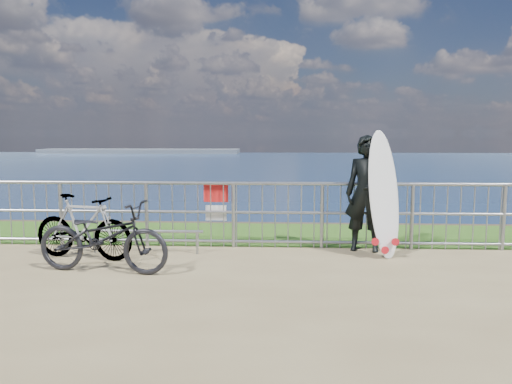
# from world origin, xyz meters

# --- Properties ---
(grass_strip) EXTENTS (120.00, 120.00, 0.00)m
(grass_strip) POSITION_xyz_m (0.00, 2.70, 0.01)
(grass_strip) COLOR #295417
(grass_strip) RESTS_ON ground
(seascape) EXTENTS (260.00, 260.00, 5.00)m
(seascape) POSITION_xyz_m (-43.75, 147.49, -4.03)
(seascape) COLOR brown
(seascape) RESTS_ON ground
(railing) EXTENTS (10.06, 0.10, 1.13)m
(railing) POSITION_xyz_m (0.01, 1.60, 0.58)
(railing) COLOR gray
(railing) RESTS_ON ground
(surfer) EXTENTS (0.78, 0.60, 1.91)m
(surfer) POSITION_xyz_m (1.71, 1.45, 0.96)
(surfer) COLOR black
(surfer) RESTS_ON ground
(surfboard) EXTENTS (0.66, 0.63, 2.01)m
(surfboard) POSITION_xyz_m (1.91, 1.06, 0.92)
(surfboard) COLOR silver
(surfboard) RESTS_ON ground
(bicycle_near) EXTENTS (1.98, 0.91, 1.00)m
(bicycle_near) POSITION_xyz_m (-2.17, -0.05, 0.50)
(bicycle_near) COLOR black
(bicycle_near) RESTS_ON ground
(bicycle_far) EXTENTS (1.75, 0.84, 1.01)m
(bicycle_far) POSITION_xyz_m (-2.74, 0.66, 0.51)
(bicycle_far) COLOR black
(bicycle_far) RESTS_ON ground
(bike_rack) EXTENTS (1.88, 0.05, 0.39)m
(bike_rack) POSITION_xyz_m (-1.88, 1.08, 0.32)
(bike_rack) COLOR gray
(bike_rack) RESTS_ON ground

